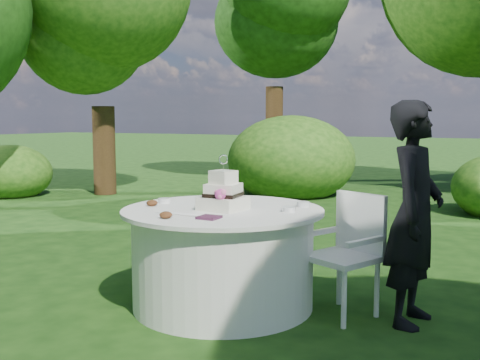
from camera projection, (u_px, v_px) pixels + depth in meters
name	position (u px, v px, depth m)	size (l,w,h in m)	color
ground	(223.00, 305.00, 4.42)	(80.00, 80.00, 0.00)	black
napkins	(209.00, 217.00, 3.90)	(0.14, 0.14, 0.02)	#481E3A
feather_plume	(182.00, 214.00, 4.06)	(0.48, 0.07, 0.01)	white
guest	(415.00, 213.00, 3.96)	(0.58, 0.38, 1.59)	black
table	(223.00, 257.00, 4.37)	(1.56, 1.56, 0.77)	silver
cake	(223.00, 195.00, 4.27)	(0.34, 0.34, 0.42)	silver
chair	(350.00, 245.00, 4.18)	(0.60, 0.60, 0.91)	silver
votives	(240.00, 202.00, 4.52)	(1.19, 0.50, 0.04)	white
petal_cups	(158.00, 209.00, 4.18)	(0.51, 0.50, 0.05)	#562D16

